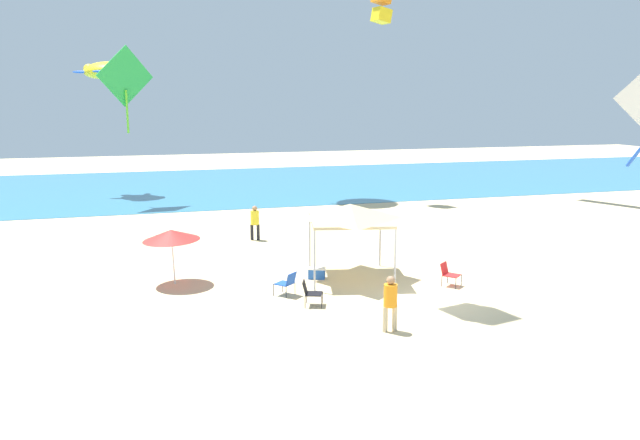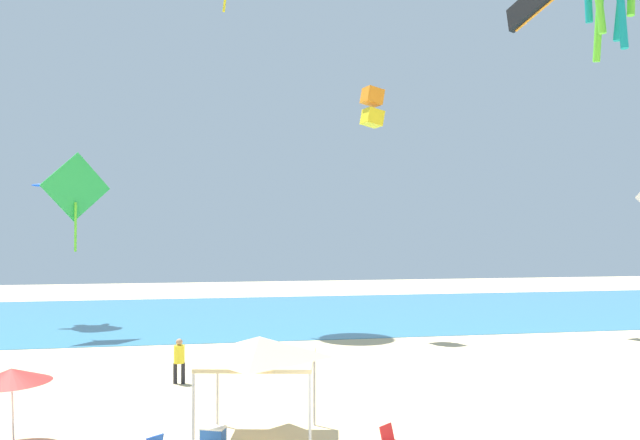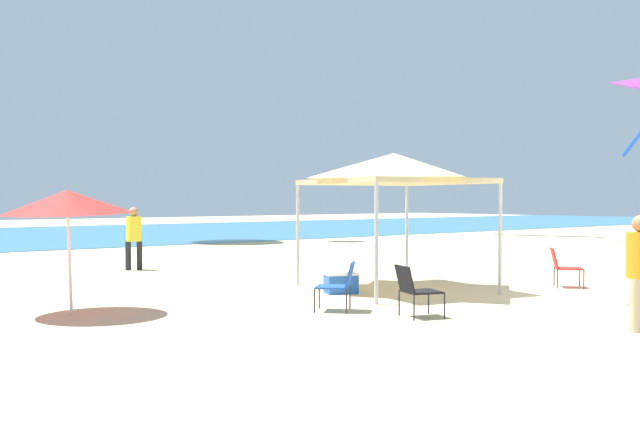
{
  "view_description": "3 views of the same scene",
  "coord_description": "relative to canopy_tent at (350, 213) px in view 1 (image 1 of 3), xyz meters",
  "views": [
    {
      "loc": [
        -9.18,
        -17.65,
        6.43
      ],
      "look_at": [
        -2.37,
        5.63,
        1.8
      ],
      "focal_mm": 35.17,
      "sensor_mm": 36.0,
      "label": 1
    },
    {
      "loc": [
        -3.62,
        -13.84,
        5.48
      ],
      "look_at": [
        1.68,
        13.36,
        6.01
      ],
      "focal_mm": 37.1,
      "sensor_mm": 36.0,
      "label": 2
    },
    {
      "loc": [
        -12.55,
        -7.13,
        1.84
      ],
      "look_at": [
        -2.56,
        4.96,
        1.4
      ],
      "focal_mm": 41.73,
      "sensor_mm": 36.0,
      "label": 3
    }
  ],
  "objects": [
    {
      "name": "canopy_tent",
      "position": [
        0.0,
        0.0,
        0.0
      ],
      "size": [
        3.48,
        3.8,
        2.77
      ],
      "rotation": [
        0.0,
        0.0,
        -0.22
      ],
      "color": "#B7B7BC",
      "rests_on": "ground"
    },
    {
      "name": "beach_umbrella",
      "position": [
        -6.3,
        0.98,
        -0.65
      ],
      "size": [
        2.01,
        2.01,
        2.03
      ],
      "color": "silver",
      "rests_on": "ground"
    },
    {
      "name": "kite_box_orange",
      "position": [
        7.69,
        16.62,
        9.74
      ],
      "size": [
        1.24,
        1.14,
        2.12
      ],
      "rotation": [
        0.0,
        0.0,
        4.93
      ],
      "color": "orange"
    },
    {
      "name": "ground",
      "position": [
        1.86,
        -3.46,
        -2.49
      ],
      "size": [
        120.0,
        120.0,
        0.1
      ],
      "primitive_type": "cube",
      "color": "#D6BC8C"
    },
    {
      "name": "cooler_box",
      "position": [
        -1.18,
        0.26,
        -2.24
      ],
      "size": [
        0.73,
        0.62,
        0.4
      ],
      "color": "blue",
      "rests_on": "ground"
    },
    {
      "name": "person_near_umbrella",
      "position": [
        -0.68,
        -5.49,
        -1.49
      ],
      "size": [
        0.43,
        0.39,
        1.62
      ],
      "rotation": [
        0.0,
        0.0,
        0.0
      ],
      "color": "#C6B28C",
      "rests_on": "ground"
    },
    {
      "name": "kite_diamond_green",
      "position": [
        -7.73,
        19.1,
        5.24
      ],
      "size": [
        3.28,
        1.72,
        5.2
      ],
      "rotation": [
        0.0,
        0.0,
        0.61
      ],
      "color": "green"
    },
    {
      "name": "person_by_tent",
      "position": [
        -2.18,
        7.27,
        -1.48
      ],
      "size": [
        0.43,
        0.39,
        1.63
      ],
      "rotation": [
        0.0,
        0.0,
        6.04
      ],
      "color": "black",
      "rests_on": "ground"
    },
    {
      "name": "folding_chair_right_of_tent",
      "position": [
        -2.71,
        -1.45,
        -1.97
      ],
      "size": [
        0.8,
        0.81,
        0.82
      ],
      "rotation": [
        0.0,
        0.0,
        3.87
      ],
      "color": "black",
      "rests_on": "ground"
    },
    {
      "name": "folding_chair_near_cooler",
      "position": [
        -2.25,
        -2.69,
        -1.97
      ],
      "size": [
        0.76,
        0.7,
        0.82
      ],
      "rotation": [
        0.0,
        0.0,
        1.22
      ],
      "color": "black",
      "rests_on": "ground"
    },
    {
      "name": "kite_turtle_yellow",
      "position": [
        -9.18,
        24.45,
        6.0
      ],
      "size": [
        4.01,
        4.02,
        1.45
      ],
      "rotation": [
        0.0,
        0.0,
        2.2
      ],
      "color": "yellow"
    },
    {
      "name": "ocean_strip",
      "position": [
        1.86,
        27.17,
        -2.43
      ],
      "size": [
        120.0,
        22.77,
        0.02
      ],
      "primitive_type": "cube",
      "color": "teal",
      "rests_on": "ground"
    },
    {
      "name": "folding_chair_facing_ocean",
      "position": [
        3.03,
        -1.94,
        -1.97
      ],
      "size": [
        0.8,
        0.81,
        0.82
      ],
      "rotation": [
        0.0,
        0.0,
        0.69
      ],
      "color": "black",
      "rests_on": "ground"
    }
  ]
}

